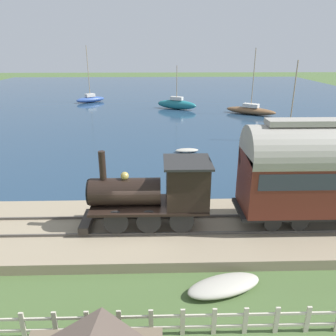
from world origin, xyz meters
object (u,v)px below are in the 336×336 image
(sailboat_yellow, at_px, (288,134))
(rowboat_mid_harbor, at_px, (187,150))
(sailboat_teal, at_px, (177,104))
(steam_locomotive, at_px, (158,190))
(sailboat_brown, at_px, (251,110))
(beached_dinghy, at_px, (224,286))
(sailboat_blue, at_px, (90,99))
(rowboat_near_shore, at_px, (122,186))

(sailboat_yellow, relative_size, rowboat_mid_harbor, 3.64)
(sailboat_teal, xyz_separation_m, rowboat_mid_harbor, (-19.80, 0.18, -0.54))
(steam_locomotive, height_order, rowboat_mid_harbor, steam_locomotive)
(sailboat_brown, height_order, beached_dinghy, sailboat_brown)
(sailboat_brown, bearing_deg, steam_locomotive, -169.84)
(sailboat_brown, bearing_deg, beached_dinghy, -163.65)
(sailboat_teal, relative_size, beached_dinghy, 1.95)
(sailboat_yellow, xyz_separation_m, sailboat_teal, (16.71, 9.44, 0.05))
(sailboat_yellow, bearing_deg, sailboat_blue, 26.56)
(sailboat_brown, xyz_separation_m, beached_dinghy, (-32.28, 9.52, -0.32))
(rowboat_mid_harbor, bearing_deg, beached_dinghy, 176.03)
(sailboat_teal, bearing_deg, sailboat_yellow, -124.21)
(sailboat_blue, height_order, sailboat_yellow, sailboat_blue)
(rowboat_mid_harbor, distance_m, rowboat_near_shore, 8.81)
(sailboat_teal, bearing_deg, sailboat_brown, -86.54)
(sailboat_yellow, relative_size, beached_dinghy, 2.39)
(steam_locomotive, relative_size, beached_dinghy, 1.93)
(sailboat_blue, distance_m, beached_dinghy, 44.46)
(beached_dinghy, bearing_deg, rowboat_mid_harbor, 0.00)
(steam_locomotive, bearing_deg, sailboat_teal, -4.44)
(sailboat_yellow, height_order, sailboat_teal, sailboat_yellow)
(sailboat_teal, distance_m, rowboat_mid_harbor, 19.81)
(steam_locomotive, xyz_separation_m, sailboat_blue, (38.70, 10.66, -1.76))
(sailboat_yellow, height_order, rowboat_mid_harbor, sailboat_yellow)
(sailboat_brown, xyz_separation_m, rowboat_near_shore, (-23.37, 14.12, -0.26))
(steam_locomotive, bearing_deg, sailboat_yellow, -37.31)
(sailboat_yellow, xyz_separation_m, beached_dinghy, (-19.51, 9.62, -0.43))
(sailboat_brown, distance_m, sailboat_yellow, 12.77)
(sailboat_teal, bearing_deg, rowboat_near_shore, -163.61)
(sailboat_teal, distance_m, rowboat_near_shore, 27.73)
(sailboat_brown, xyz_separation_m, rowboat_mid_harbor, (-15.86, 9.52, -0.38))
(sailboat_yellow, height_order, rowboat_near_shore, sailboat_yellow)
(sailboat_blue, bearing_deg, steam_locomotive, 160.52)
(sailboat_teal, relative_size, rowboat_near_shore, 2.70)
(rowboat_mid_harbor, height_order, beached_dinghy, beached_dinghy)
(rowboat_mid_harbor, bearing_deg, sailboat_teal, -4.48)
(sailboat_yellow, xyz_separation_m, rowboat_near_shore, (-10.60, 14.22, -0.37))
(sailboat_yellow, xyz_separation_m, rowboat_mid_harbor, (-3.09, 9.62, -0.48))
(sailboat_brown, xyz_separation_m, sailboat_teal, (3.94, 9.34, 0.16))
(sailboat_brown, relative_size, sailboat_teal, 1.38)
(steam_locomotive, distance_m, rowboat_mid_harbor, 13.00)
(rowboat_near_shore, bearing_deg, sailboat_blue, -38.59)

